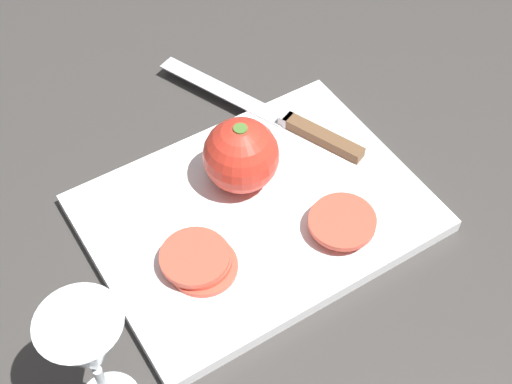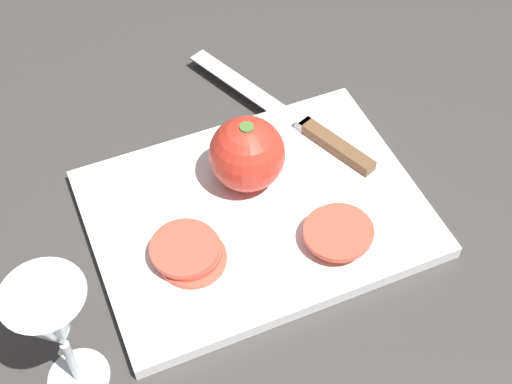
{
  "view_description": "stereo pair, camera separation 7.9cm",
  "coord_description": "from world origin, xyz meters",
  "views": [
    {
      "loc": [
        -0.23,
        -0.39,
        0.67
      ],
      "look_at": [
        0.04,
        0.03,
        0.05
      ],
      "focal_mm": 50.0,
      "sensor_mm": 36.0,
      "label": 1
    },
    {
      "loc": [
        -0.15,
        -0.43,
        0.67
      ],
      "look_at": [
        0.04,
        0.03,
        0.05
      ],
      "focal_mm": 50.0,
      "sensor_mm": 36.0,
      "label": 2
    }
  ],
  "objects": [
    {
      "name": "tomato_slice_stack_far",
      "position": [
        -0.05,
        -0.0,
        0.03
      ],
      "size": [
        0.08,
        0.09,
        0.02
      ],
      "color": "#DB4C38",
      "rests_on": "cutting_board"
    },
    {
      "name": "wine_glass",
      "position": [
        -0.2,
        -0.08,
        0.11
      ],
      "size": [
        0.07,
        0.07,
        0.16
      ],
      "color": "silver",
      "rests_on": "ground_plane"
    },
    {
      "name": "whole_tomato",
      "position": [
        0.05,
        0.08,
        0.06
      ],
      "size": [
        0.09,
        0.09,
        0.09
      ],
      "color": "red",
      "rests_on": "cutting_board"
    },
    {
      "name": "knife",
      "position": [
        0.15,
        0.11,
        0.02
      ],
      "size": [
        0.14,
        0.29,
        0.01
      ],
      "rotation": [
        0.0,
        0.0,
        1.96
      ],
      "color": "silver",
      "rests_on": "cutting_board"
    },
    {
      "name": "tomato_slice_stack_near",
      "position": [
        0.11,
        -0.04,
        0.03
      ],
      "size": [
        0.09,
        0.08,
        0.02
      ],
      "color": "#DB4C38",
      "rests_on": "cutting_board"
    },
    {
      "name": "ground_plane",
      "position": [
        0.0,
        0.0,
        0.0
      ],
      "size": [
        3.0,
        3.0,
        0.0
      ],
      "primitive_type": "plane",
      "color": "#383533"
    },
    {
      "name": "cutting_board",
      "position": [
        0.04,
        0.03,
        0.01
      ],
      "size": [
        0.38,
        0.28,
        0.02
      ],
      "color": "white",
      "rests_on": "ground_plane"
    }
  ]
}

